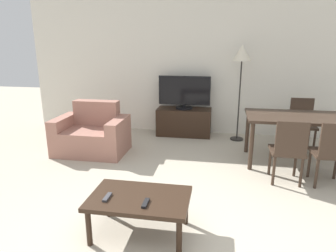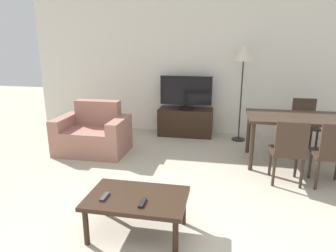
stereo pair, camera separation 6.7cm
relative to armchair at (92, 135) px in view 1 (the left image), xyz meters
name	(u,v)px [view 1 (the left image)]	position (x,y,z in m)	size (l,w,h in m)	color
wall_back	(202,63)	(1.65, 1.48, 1.06)	(6.86, 0.06, 2.70)	silver
armchair	(92,135)	(0.00, 0.00, 0.00)	(1.11, 0.75, 0.81)	#9E6B5B
tv_stand	(184,122)	(1.35, 1.19, -0.03)	(1.02, 0.44, 0.52)	black
tv	(184,93)	(1.35, 1.18, 0.54)	(0.97, 0.32, 0.62)	black
coffee_table	(140,201)	(1.33, -1.98, 0.05)	(0.90, 0.58, 0.39)	black
dining_table	(297,121)	(3.12, 0.07, 0.35)	(1.42, 0.83, 0.72)	#38281E
dining_chair_near	(288,149)	(2.87, -0.65, 0.18)	(0.40, 0.40, 0.84)	#38281E
dining_chair_far	(302,121)	(3.37, 0.79, 0.18)	(0.40, 0.40, 0.84)	#38281E
dining_chair_near_right	(332,151)	(3.37, -0.65, 0.18)	(0.40, 0.40, 0.84)	#38281E
floor_lamp	(242,58)	(2.35, 1.06, 1.18)	(0.32, 0.32, 1.70)	black
remote_primary	(146,203)	(1.42, -2.10, 0.11)	(0.04, 0.15, 0.02)	black
remote_secondary	(107,197)	(1.06, -2.06, 0.11)	(0.04, 0.15, 0.02)	#38383D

